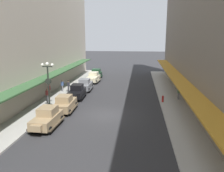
# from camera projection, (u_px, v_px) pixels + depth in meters

# --- Properties ---
(ground_plane) EXTENTS (200.00, 200.00, 0.00)m
(ground_plane) POSITION_uv_depth(u_px,v_px,m) (105.00, 115.00, 23.91)
(ground_plane) COLOR #2D2D30
(sidewalk_left) EXTENTS (3.00, 60.00, 0.15)m
(sidewalk_left) POSITION_uv_depth(u_px,v_px,m) (36.00, 112.00, 24.76)
(sidewalk_left) COLOR #A8A59E
(sidewalk_left) RESTS_ON ground
(sidewalk_right) EXTENTS (3.00, 60.00, 0.15)m
(sidewalk_right) POSITION_uv_depth(u_px,v_px,m) (179.00, 117.00, 23.03)
(sidewalk_right) COLOR #A8A59E
(sidewalk_right) RESTS_ON ground
(building_row_right) EXTENTS (4.30, 60.00, 21.54)m
(building_row_right) POSITION_uv_depth(u_px,v_px,m) (218.00, 5.00, 20.42)
(building_row_right) COLOR slate
(building_row_right) RESTS_ON ground
(parked_car_0) EXTENTS (2.21, 4.29, 1.84)m
(parked_car_0) POSITION_uv_depth(u_px,v_px,m) (47.00, 117.00, 20.54)
(parked_car_0) COLOR #997F5B
(parked_car_0) RESTS_ON ground
(parked_car_1) EXTENTS (2.24, 4.29, 1.84)m
(parked_car_1) POSITION_uv_depth(u_px,v_px,m) (85.00, 85.00, 34.33)
(parked_car_1) COLOR slate
(parked_car_1) RESTS_ON ground
(parked_car_2) EXTENTS (2.24, 4.30, 1.84)m
(parked_car_2) POSITION_uv_depth(u_px,v_px,m) (65.00, 103.00, 24.88)
(parked_car_2) COLOR #997F5B
(parked_car_2) RESTS_ON ground
(parked_car_3) EXTENTS (2.26, 4.30, 1.84)m
(parked_car_3) POSITION_uv_depth(u_px,v_px,m) (77.00, 91.00, 30.10)
(parked_car_3) COLOR black
(parked_car_3) RESTS_ON ground
(parked_car_4) EXTENTS (2.20, 4.28, 1.84)m
(parked_car_4) POSITION_uv_depth(u_px,v_px,m) (96.00, 74.00, 44.12)
(parked_car_4) COLOR #193D23
(parked_car_4) RESTS_ON ground
(parked_car_5) EXTENTS (2.30, 4.32, 1.84)m
(parked_car_5) POSITION_uv_depth(u_px,v_px,m) (93.00, 77.00, 40.34)
(parked_car_5) COLOR beige
(parked_car_5) RESTS_ON ground
(lamp_post_with_clock) EXTENTS (1.42, 0.44, 5.16)m
(lamp_post_with_clock) POSITION_uv_depth(u_px,v_px,m) (48.00, 84.00, 25.03)
(lamp_post_with_clock) COLOR black
(lamp_post_with_clock) RESTS_ON sidewalk_left
(fire_hydrant) EXTENTS (0.24, 0.24, 0.82)m
(fire_hydrant) POSITION_uv_depth(u_px,v_px,m) (163.00, 99.00, 28.07)
(fire_hydrant) COLOR #B21E19
(fire_hydrant) RESTS_ON sidewalk_right
(pedestrian_0) EXTENTS (0.36, 0.28, 1.67)m
(pedestrian_0) POSITION_uv_depth(u_px,v_px,m) (68.00, 86.00, 32.93)
(pedestrian_0) COLOR #2D2D33
(pedestrian_0) RESTS_ON sidewalk_left
(pedestrian_1) EXTENTS (0.36, 0.24, 1.64)m
(pedestrian_1) POSITION_uv_depth(u_px,v_px,m) (62.00, 86.00, 33.37)
(pedestrian_1) COLOR slate
(pedestrian_1) RESTS_ON sidewalk_left
(pedestrian_2) EXTENTS (0.36, 0.24, 1.64)m
(pedestrian_2) POSITION_uv_depth(u_px,v_px,m) (49.00, 90.00, 30.77)
(pedestrian_2) COLOR #4C4238
(pedestrian_2) RESTS_ON sidewalk_left
(pedestrian_3) EXTENTS (0.36, 0.24, 1.64)m
(pedestrian_3) POSITION_uv_depth(u_px,v_px,m) (47.00, 95.00, 28.01)
(pedestrian_3) COLOR slate
(pedestrian_3) RESTS_ON sidewalk_left
(pedestrian_4) EXTENTS (0.36, 0.24, 1.64)m
(pedestrian_4) POSITION_uv_depth(u_px,v_px,m) (179.00, 93.00, 29.12)
(pedestrian_4) COLOR slate
(pedestrian_4) RESTS_ON sidewalk_right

